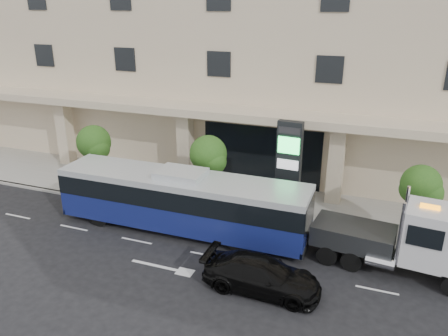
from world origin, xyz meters
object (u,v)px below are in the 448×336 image
Objects in this scene: city_bus at (182,200)px; tow_truck at (405,241)px; black_sedan at (262,275)px; signage_pylon at (288,169)px.

city_bus is 11.20m from tow_truck.
city_bus is 1.60× the size of tow_truck.
city_bus is at bearing 57.13° from black_sedan.
black_sedan is 7.61m from signage_pylon.
signage_pylon is at bearing 35.41° from city_bus.
city_bus is 6.21m from signage_pylon.
tow_truck is 1.55× the size of signage_pylon.
signage_pylon reaches higher than black_sedan.
signage_pylon is (-0.59, 7.25, 2.23)m from black_sedan.
signage_pylon is (-6.26, 3.68, 1.37)m from tow_truck.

